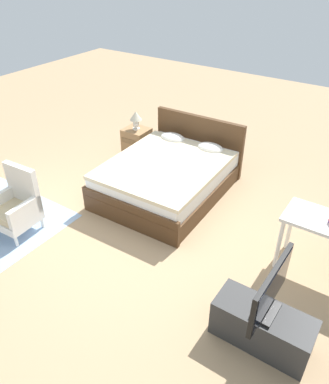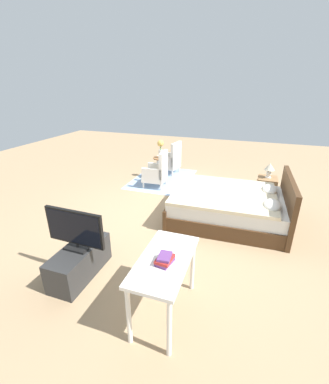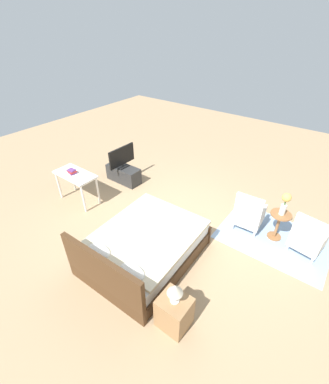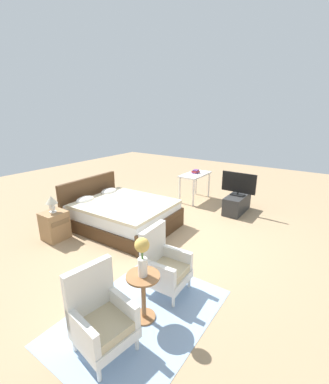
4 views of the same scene
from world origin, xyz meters
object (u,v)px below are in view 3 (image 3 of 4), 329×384
tv_stand (124,174)px  tv_flatscreen (122,157)px  armchair_by_window_left (308,238)px  nightstand (174,312)px  side_table (278,223)px  table_lamp (175,291)px  flower_vase (285,202)px  book_stack (72,171)px  armchair_by_window_right (249,214)px  bed (144,247)px  vanity_desk (76,178)px

tv_stand → tv_flatscreen: tv_flatscreen is taller
armchair_by_window_left → nightstand: bearing=65.8°
side_table → tv_stand: bearing=4.0°
table_lamp → tv_flatscreen: tv_flatscreen is taller
flower_vase → tv_stand: 4.08m
tv_stand → book_stack: size_ratio=4.28×
armchair_by_window_right → tv_stand: 3.45m
armchair_by_window_right → table_lamp: (0.04, 2.61, 0.39)m
bed → tv_flatscreen: tv_flatscreen is taller
bed → vanity_desk: 2.55m
armchair_by_window_left → book_stack: armchair_by_window_left is taller
side_table → table_lamp: table_lamp is taller
vanity_desk → side_table: bearing=-159.5°
side_table → tv_stand: (4.02, 0.28, -0.16)m
book_stack → vanity_desk: bearing=-159.0°
bed → book_stack: size_ratio=9.61×
armchair_by_window_right → nightstand: size_ratio=1.64×
bed → flower_vase: (-1.76, -2.05, 0.60)m
bed → nightstand: bearing=149.9°
tv_stand → side_table: bearing=-176.0°
bed → tv_stand: bearing=-38.1°
tv_flatscreen → book_stack: (0.29, 1.33, 0.07)m
armchair_by_window_right → tv_stand: (3.45, 0.17, -0.17)m
armchair_by_window_right → vanity_desk: (3.67, 1.48, 0.26)m
armchair_by_window_right → flower_vase: flower_vase is taller
flower_vase → vanity_desk: 4.54m
table_lamp → vanity_desk: bearing=-17.3°
side_table → tv_flatscreen: tv_flatscreen is taller
armchair_by_window_left → tv_flatscreen: 4.60m
table_lamp → bed: bearing=-30.1°
nightstand → tv_stand: size_ratio=0.58×
flower_vase → nightstand: flower_vase is taller
bed → tv_flatscreen: size_ratio=2.57×
side_table → table_lamp: bearing=77.4°
bed → nightstand: bed is taller
table_lamp → vanity_desk: table_lamp is taller
armchair_by_window_right → side_table: 0.58m
armchair_by_window_right → table_lamp: 2.64m
armchair_by_window_left → armchair_by_window_right: (1.14, 0.00, 0.00)m
nightstand → vanity_desk: vanity_desk is taller
armchair_by_window_right → flower_vase: (-0.57, -0.11, 0.52)m
vanity_desk → book_stack: 0.17m
tv_flatscreen → vanity_desk: (0.22, 1.31, -0.09)m
armchair_by_window_left → book_stack: 5.11m
table_lamp → book_stack: bearing=-16.7°
table_lamp → book_stack: (3.70, -1.11, 0.03)m
armchair_by_window_right → armchair_by_window_left: bearing=-180.0°
armchair_by_window_left → armchair_by_window_right: same height
armchair_by_window_left → tv_flatscreen: (4.58, 0.17, 0.35)m
nightstand → tv_stand: 4.19m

